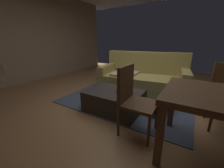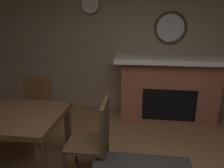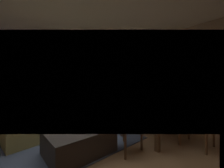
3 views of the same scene
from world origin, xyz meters
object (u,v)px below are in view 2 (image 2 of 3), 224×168
at_px(wall_clock, 90,4).
at_px(dining_chair_west, 95,136).
at_px(round_wall_mirror, 170,28).
at_px(dining_chair_south, 35,103).
at_px(fireplace, 168,88).

bearing_deg(wall_clock, dining_chair_west, 103.55).
relative_size(round_wall_mirror, dining_chair_south, 0.63).
bearing_deg(dining_chair_south, round_wall_mirror, -150.43).
distance_m(fireplace, round_wall_mirror, 1.08).
bearing_deg(wall_clock, dining_chair_south, 62.07).
bearing_deg(fireplace, dining_chair_south, 23.38).
bearing_deg(dining_chair_west, dining_chair_south, -36.79).
height_order(fireplace, dining_chair_west, fireplace).
bearing_deg(dining_chair_west, wall_clock, -76.45).
height_order(dining_chair_west, wall_clock, wall_clock).
relative_size(dining_chair_south, dining_chair_west, 1.00).
bearing_deg(dining_chair_south, fireplace, -156.62).
relative_size(round_wall_mirror, wall_clock, 1.64).
xyz_separation_m(dining_chair_south, wall_clock, (-0.64, -1.20, 1.52)).
bearing_deg(fireplace, wall_clock, -10.93).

